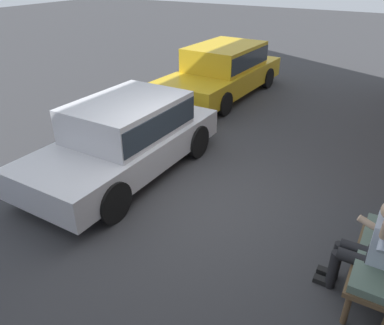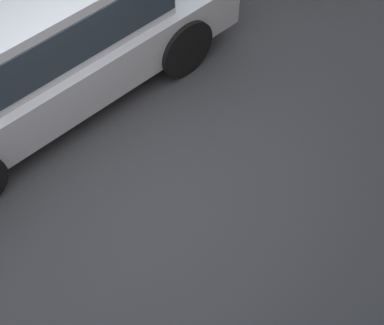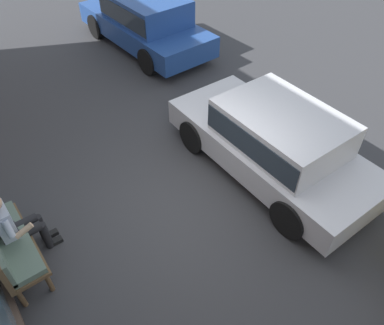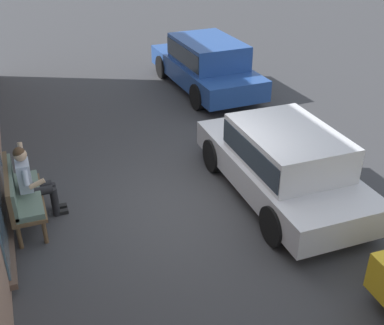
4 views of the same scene
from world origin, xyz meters
The scene contains 2 objects.
ground_plane centered at (0.00, 0.00, 0.00)m, with size 60.00×60.00×0.00m, color #38383A.
parked_car_mid centered at (-0.22, -1.66, 0.77)m, with size 4.11×1.84×1.39m.
Camera 2 is at (1.66, 2.60, 4.63)m, focal length 55.00 mm.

